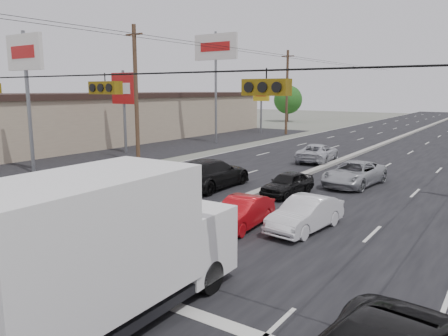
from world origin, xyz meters
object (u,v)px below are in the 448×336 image
at_px(pole_sign_near, 25,63).
at_px(queue_car_c, 354,174).
at_px(utility_pole_left_b, 136,94).
at_px(pole_sign_far, 261,98).
at_px(oncoming_far, 318,153).
at_px(tan_sedan, 80,289).
at_px(red_sedan, 241,213).
at_px(utility_pole_left_c, 287,92).
at_px(pole_sign_mid, 124,93).
at_px(tree_left_far, 288,100).
at_px(box_truck, 108,247).
at_px(queue_car_a, 288,184).
at_px(oncoming_near, 211,174).
at_px(pole_sign_billboard, 216,54).
at_px(queue_car_b, 305,214).

height_order(pole_sign_near, queue_car_c, pole_sign_near).
bearing_deg(utility_pole_left_b, pole_sign_far, 97.97).
bearing_deg(pole_sign_near, oncoming_far, 47.28).
height_order(tan_sedan, red_sedan, tan_sedan).
bearing_deg(red_sedan, pole_sign_far, 114.32).
relative_size(utility_pole_left_c, oncoming_far, 2.03).
height_order(pole_sign_mid, queue_car_c, pole_sign_mid).
relative_size(tree_left_far, box_truck, 0.85).
distance_m(tree_left_far, box_truck, 66.95).
bearing_deg(tan_sedan, queue_car_a, 98.36).
distance_m(box_truck, oncoming_far, 25.12).
bearing_deg(red_sedan, queue_car_c, 79.29).
distance_m(utility_pole_left_b, tan_sedan, 23.62).
distance_m(pole_sign_near, oncoming_near, 13.95).
distance_m(utility_pole_left_b, pole_sign_far, 25.25).
xyz_separation_m(utility_pole_left_b, red_sedan, (14.78, -9.13, -4.50)).
relative_size(box_truck, red_sedan, 1.94).
bearing_deg(box_truck, pole_sign_billboard, 120.08).
bearing_deg(oncoming_near, queue_car_a, -169.92).
height_order(utility_pole_left_c, oncoming_near, utility_pole_left_c).
distance_m(pole_sign_mid, pole_sign_billboard, 10.97).
bearing_deg(pole_sign_mid, utility_pole_left_c, 78.44).
xyz_separation_m(box_truck, tan_sedan, (-0.50, -0.44, -0.97)).
xyz_separation_m(utility_pole_left_b, queue_car_c, (16.00, 1.05, -4.42)).
relative_size(tan_sedan, queue_car_c, 1.25).
relative_size(pole_sign_billboard, tree_left_far, 1.80).
bearing_deg(utility_pole_left_c, pole_sign_mid, -101.56).
bearing_deg(box_truck, oncoming_far, 100.28).
height_order(red_sedan, queue_car_c, queue_car_c).
height_order(queue_car_b, oncoming_far, oncoming_far).
bearing_deg(pole_sign_billboard, utility_pole_left_b, -81.25).
xyz_separation_m(utility_pole_left_c, pole_sign_near, (-2.50, -32.00, 1.91)).
distance_m(pole_sign_mid, oncoming_far, 16.89).
bearing_deg(tan_sedan, pole_sign_near, 152.09).
bearing_deg(tree_left_far, oncoming_far, -61.07).
relative_size(box_truck, tan_sedan, 1.17).
height_order(pole_sign_billboard, box_truck, pole_sign_billboard).
bearing_deg(queue_car_a, box_truck, -75.59).
bearing_deg(oncoming_near, utility_pole_left_b, -24.33).
relative_size(pole_sign_billboard, oncoming_far, 2.24).
xyz_separation_m(utility_pole_left_c, oncoming_far, (11.10, -17.27, -4.42)).
height_order(utility_pole_left_c, box_truck, utility_pole_left_c).
bearing_deg(oncoming_near, oncoming_far, -98.56).
xyz_separation_m(queue_car_b, queue_car_c, (-0.98, 9.03, 0.04)).
bearing_deg(red_sedan, pole_sign_mid, 143.97).
xyz_separation_m(tree_left_far, red_sedan, (24.28, -54.13, -3.11)).
xyz_separation_m(utility_pole_left_c, pole_sign_mid, (-4.50, -22.00, 0.01)).
bearing_deg(pole_sign_far, utility_pole_left_c, 0.00).
distance_m(queue_car_c, oncoming_near, 8.16).
relative_size(red_sedan, oncoming_near, 0.66).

